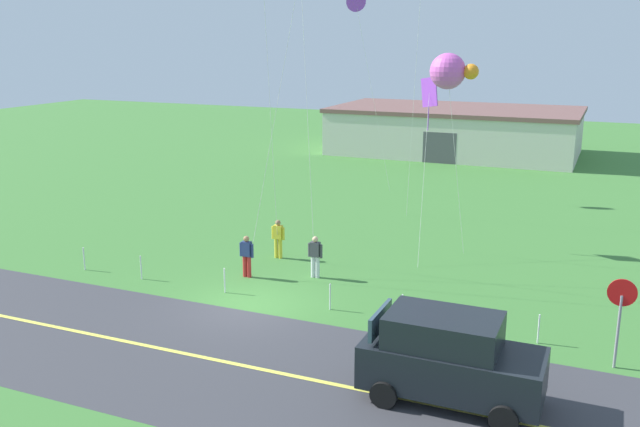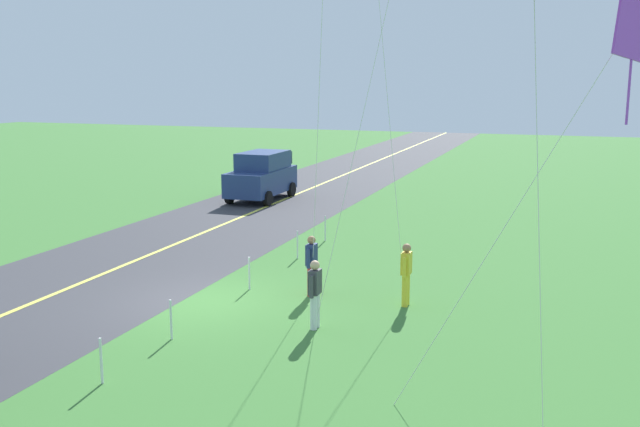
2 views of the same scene
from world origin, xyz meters
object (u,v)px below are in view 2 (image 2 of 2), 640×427
at_px(person_adult_near, 312,263).
at_px(kite_pink_drift, 631,27).
at_px(person_adult_companion, 315,292).
at_px(person_child_watcher, 406,272).
at_px(car_parked_west_far, 262,175).

bearing_deg(person_adult_near, kite_pink_drift, 94.15).
xyz_separation_m(person_adult_companion, person_child_watcher, (-2.33, 1.58, 0.00)).
relative_size(person_adult_near, person_adult_companion, 1.00).
xyz_separation_m(car_parked_west_far, person_adult_companion, (15.83, 8.40, -0.29)).
height_order(person_adult_near, person_child_watcher, same).
bearing_deg(kite_pink_drift, car_parked_west_far, -141.82).
bearing_deg(car_parked_west_far, kite_pink_drift, 38.18).
bearing_deg(person_child_watcher, person_adult_near, -78.78).
bearing_deg(kite_pink_drift, person_child_watcher, -137.52).
bearing_deg(person_adult_companion, kite_pink_drift, -3.26).
bearing_deg(person_adult_near, car_parked_west_far, -111.78).
height_order(person_adult_companion, kite_pink_drift, kite_pink_drift).
relative_size(person_adult_near, kite_pink_drift, 0.22).
bearing_deg(car_parked_west_far, person_adult_companion, 27.96).
height_order(car_parked_west_far, person_adult_companion, car_parked_west_far).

